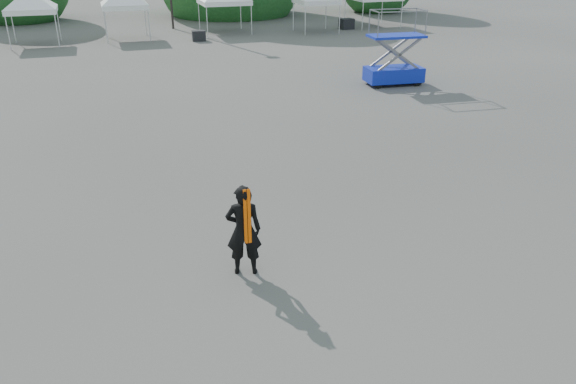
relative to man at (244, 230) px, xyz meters
name	(u,v)px	position (x,y,z in m)	size (l,w,h in m)	color
ground	(231,229)	(0.13, 1.84, -0.94)	(120.00, 120.00, 0.00)	#474442
man	(244,230)	(0.00, 0.00, 0.00)	(0.77, 0.60, 1.88)	black
scissor_lift	(396,48)	(10.27, 13.20, 0.70)	(2.61, 1.46, 3.25)	#0D2BB4
crate_mid	(199,36)	(3.99, 27.84, -0.61)	(0.84, 0.66, 0.66)	black
crate_east	(346,24)	(15.17, 29.65, -0.57)	(0.96, 0.74, 0.74)	black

